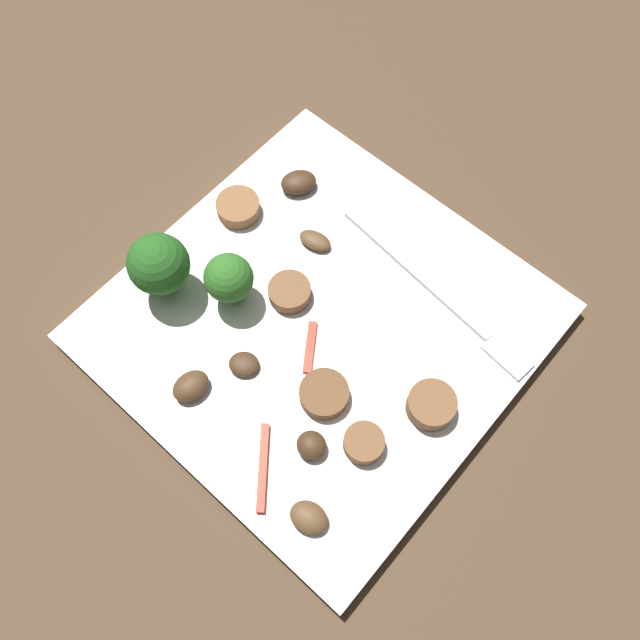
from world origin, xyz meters
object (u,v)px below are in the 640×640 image
object	(u,v)px
mushroom_1	(309,517)
mushroom_3	(244,364)
sausage_slice_4	(364,443)
pepper_strip_1	(310,347)
broccoli_floret_1	(229,278)
sausage_slice_3	(429,408)
mushroom_5	(299,182)
fork	(446,301)
sausage_slice_1	(292,290)
sausage_slice_0	(238,207)
plate	(320,324)
broccoli_floret_0	(159,265)
pepper_strip_0	(263,467)
sausage_slice_2	(324,394)
mushroom_4	(191,386)
mushroom_0	(312,445)
mushroom_2	(315,241)

from	to	relation	value
mushroom_1	mushroom_3	xyz separation A→B (m)	(-0.10, 0.05, -0.00)
sausage_slice_4	pepper_strip_1	bearing A→B (deg)	158.69
broccoli_floret_1	sausage_slice_3	xyz separation A→B (m)	(0.16, 0.03, -0.02)
mushroom_1	mushroom_5	bearing A→B (deg)	133.63
fork	mushroom_5	distance (m)	0.15
sausage_slice_1	sausage_slice_3	size ratio (longest dim) A/B	0.94
fork	sausage_slice_0	world-z (taller)	sausage_slice_0
sausage_slice_3	pepper_strip_1	bearing A→B (deg)	-168.74
plate	broccoli_floret_0	distance (m)	0.12
sausage_slice_3	pepper_strip_0	distance (m)	0.12
broccoli_floret_0	pepper_strip_0	size ratio (longest dim) A/B	1.00
sausage_slice_0	mushroom_1	bearing A→B (deg)	-34.94
sausage_slice_2	fork	bearing A→B (deg)	80.28
mushroom_3	plate	bearing A→B (deg)	75.28
sausage_slice_0	sausage_slice_2	size ratio (longest dim) A/B	0.98
mushroom_4	mushroom_0	bearing A→B (deg)	15.15
mushroom_0	mushroom_5	xyz separation A→B (m)	(-0.15, 0.15, -0.00)
pepper_strip_1	broccoli_floret_1	bearing A→B (deg)	-174.12
pepper_strip_0	pepper_strip_1	size ratio (longest dim) A/B	1.49
mushroom_2	sausage_slice_4	bearing A→B (deg)	-36.75
broccoli_floret_0	sausage_slice_1	world-z (taller)	broccoli_floret_0
sausage_slice_2	sausage_slice_1	bearing A→B (deg)	148.05
plate	mushroom_5	distance (m)	0.12
fork	pepper_strip_1	xyz separation A→B (m)	(-0.05, -0.09, -0.00)
broccoli_floret_1	pepper_strip_0	xyz separation A→B (m)	(0.10, -0.08, -0.03)
fork	broccoli_floret_0	world-z (taller)	broccoli_floret_0
sausage_slice_0	mushroom_5	distance (m)	0.05
pepper_strip_0	fork	bearing A→B (deg)	84.44
mushroom_0	pepper_strip_0	world-z (taller)	mushroom_0
broccoli_floret_1	sausage_slice_2	xyz separation A→B (m)	(0.10, -0.01, -0.02)
mushroom_4	sausage_slice_3	bearing A→B (deg)	35.83
pepper_strip_1	mushroom_2	bearing A→B (deg)	129.15
broccoli_floret_1	sausage_slice_1	size ratio (longest dim) A/B	1.53
sausage_slice_3	mushroom_5	distance (m)	0.20
fork	mushroom_0	bearing A→B (deg)	-85.17
sausage_slice_0	sausage_slice_3	distance (m)	0.21
sausage_slice_2	pepper_strip_0	size ratio (longest dim) A/B	0.59
mushroom_0	mushroom_3	distance (m)	0.07
sausage_slice_4	broccoli_floret_1	bearing A→B (deg)	171.41
plate	sausage_slice_4	xyz separation A→B (m)	(0.08, -0.05, 0.01)
broccoli_floret_0	sausage_slice_3	distance (m)	0.21
mushroom_3	mushroom_5	world-z (taller)	mushroom_5
sausage_slice_0	pepper_strip_1	distance (m)	0.13
plate	mushroom_2	distance (m)	0.07
sausage_slice_0	mushroom_3	world-z (taller)	sausage_slice_0
sausage_slice_0	mushroom_5	world-z (taller)	mushroom_5
sausage_slice_4	pepper_strip_0	bearing A→B (deg)	-125.69
plate	mushroom_4	xyz separation A→B (m)	(-0.03, -0.10, 0.01)
sausage_slice_1	mushroom_0	world-z (taller)	mushroom_0
mushroom_0	broccoli_floret_1	bearing A→B (deg)	158.80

